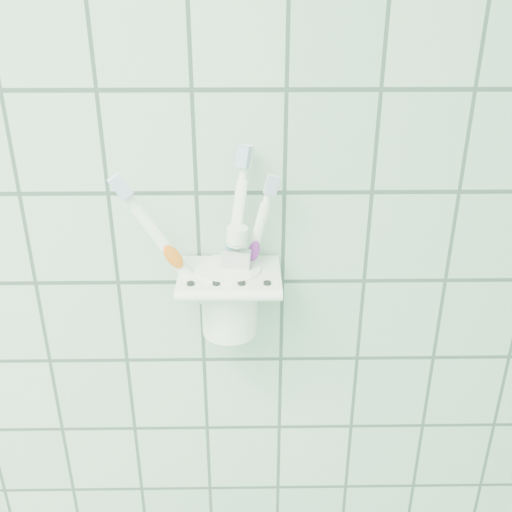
{
  "coord_description": "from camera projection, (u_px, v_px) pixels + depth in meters",
  "views": [
    {
      "loc": [
        0.69,
        0.55,
        1.58
      ],
      "look_at": [
        0.7,
        1.1,
        1.33
      ],
      "focal_mm": 40.0,
      "sensor_mm": 36.0,
      "label": 1
    }
  ],
  "objects": [
    {
      "name": "cup",
      "position": [
        229.0,
        297.0,
        0.68
      ],
      "size": [
        0.08,
        0.08,
        0.09
      ],
      "color": "white",
      "rests_on": "holder_bracket"
    },
    {
      "name": "holder_bracket",
      "position": [
        230.0,
        278.0,
        0.67
      ],
      "size": [
        0.12,
        0.1,
        0.04
      ],
      "color": "white",
      "rests_on": "wall_back"
    },
    {
      "name": "toothpaste_tube",
      "position": [
        232.0,
        267.0,
        0.68
      ],
      "size": [
        0.04,
        0.03,
        0.13
      ],
      "rotation": [
        0.07,
        0.07,
        -0.17
      ],
      "color": "silver",
      "rests_on": "cup"
    },
    {
      "name": "toothbrush_orange",
      "position": [
        233.0,
        249.0,
        0.67
      ],
      "size": [
        0.05,
        0.02,
        0.19
      ],
      "rotation": [
        0.02,
        0.25,
        0.16
      ],
      "color": "white",
      "rests_on": "cup"
    },
    {
      "name": "toothbrush_pink",
      "position": [
        225.0,
        243.0,
        0.64
      ],
      "size": [
        0.11,
        0.03,
        0.22
      ],
      "rotation": [
        -0.2,
        -0.52,
        0.42
      ],
      "color": "white",
      "rests_on": "cup"
    },
    {
      "name": "toothbrush_blue",
      "position": [
        220.0,
        244.0,
        0.65
      ],
      "size": [
        0.05,
        0.05,
        0.22
      ],
      "rotation": [
        -0.2,
        0.07,
        -0.46
      ],
      "color": "white",
      "rests_on": "cup"
    }
  ]
}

